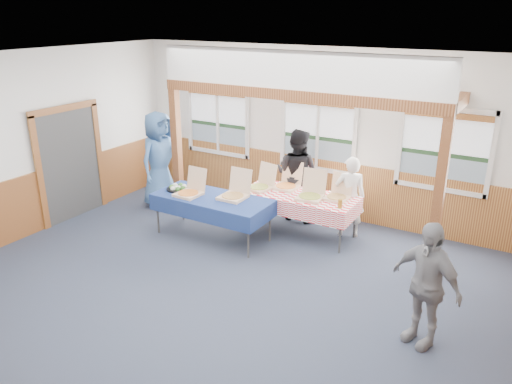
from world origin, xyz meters
TOP-DOWN VIEW (x-y plane):
  - floor at (0.00, 0.00)m, footprint 8.00×8.00m
  - ceiling at (0.00, 0.00)m, footprint 8.00×8.00m
  - wall_back at (0.00, 3.50)m, footprint 8.00×0.00m
  - wall_left at (-4.00, 0.00)m, footprint 0.00×8.00m
  - wainscot_back at (0.00, 3.48)m, footprint 7.98×0.05m
  - wainscot_left at (-3.98, 0.00)m, footprint 0.05×6.98m
  - cased_opening at (-3.96, 0.90)m, footprint 0.06×1.30m
  - window_left at (-2.30, 3.46)m, footprint 1.56×0.10m
  - window_mid at (0.00, 3.46)m, footprint 1.56×0.10m
  - window_right at (2.30, 3.46)m, footprint 1.56×0.10m
  - post_left at (-2.50, 2.30)m, footprint 0.15×0.15m
  - post_right at (2.50, 2.30)m, footprint 0.15×0.15m
  - cross_beam at (0.00, 2.30)m, footprint 5.15×0.18m
  - table_left at (-1.07, 1.46)m, footprint 2.10×0.95m
  - table_right at (0.18, 2.35)m, footprint 2.19×1.52m
  - pizza_box_a at (-1.47, 1.35)m, footprint 0.43×0.51m
  - pizza_box_b at (-0.72, 1.62)m, footprint 0.43×0.52m
  - pizza_box_c at (-0.56, 2.25)m, footprint 0.49×0.56m
  - pizza_box_d at (-0.17, 2.54)m, footprint 0.42×0.51m
  - pizza_box_e at (0.42, 2.27)m, footprint 0.48×0.56m
  - pizza_box_f at (0.83, 2.49)m, footprint 0.38×0.46m
  - veggie_tray at (-1.82, 1.46)m, footprint 0.41×0.41m
  - drink_glass at (1.03, 2.10)m, footprint 0.07×0.07m
  - woman_white at (0.96, 2.73)m, footprint 0.63×0.53m
  - woman_black at (-0.19, 2.99)m, footprint 0.86×0.67m
  - man_blue at (-2.89, 2.21)m, footprint 0.66×0.98m
  - person_grey at (2.81, 0.29)m, footprint 1.00×0.73m

SIDE VIEW (x-z plane):
  - floor at x=0.00m, z-range 0.00..0.00m
  - wainscot_back at x=0.00m, z-range 0.00..1.10m
  - wainscot_left at x=-3.98m, z-range 0.00..1.10m
  - table_right at x=0.18m, z-range 0.33..1.08m
  - table_left at x=-1.07m, z-range 0.33..1.09m
  - woman_white at x=0.96m, z-range 0.00..1.46m
  - veggie_tray at x=-1.82m, z-range 0.74..0.84m
  - person_grey at x=2.81m, z-range 0.00..1.58m
  - pizza_box_f at x=0.83m, z-range 0.62..1.03m
  - pizza_box_c at x=-0.56m, z-range 0.61..1.04m
  - pizza_box_a at x=-1.47m, z-range 0.60..1.05m
  - pizza_box_d at x=-0.17m, z-range 0.60..1.05m
  - pizza_box_e at x=0.42m, z-range 0.60..1.06m
  - pizza_box_b at x=-0.72m, z-range 0.59..1.06m
  - drink_glass at x=1.03m, z-range 0.76..0.91m
  - woman_black at x=-0.19m, z-range 0.00..1.76m
  - man_blue at x=-2.89m, z-range 0.00..1.95m
  - cased_opening at x=-3.96m, z-range 0.00..2.10m
  - post_left at x=-2.50m, z-range 0.00..2.40m
  - post_right at x=2.50m, z-range 0.00..2.40m
  - wall_back at x=0.00m, z-range -2.40..5.60m
  - wall_left at x=-4.00m, z-range -2.40..5.60m
  - window_left at x=-2.30m, z-range 0.95..2.41m
  - window_mid at x=0.00m, z-range 0.95..2.41m
  - window_right at x=2.30m, z-range 0.95..2.41m
  - cross_beam at x=0.00m, z-range 2.40..2.58m
  - ceiling at x=0.00m, z-range 3.20..3.20m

